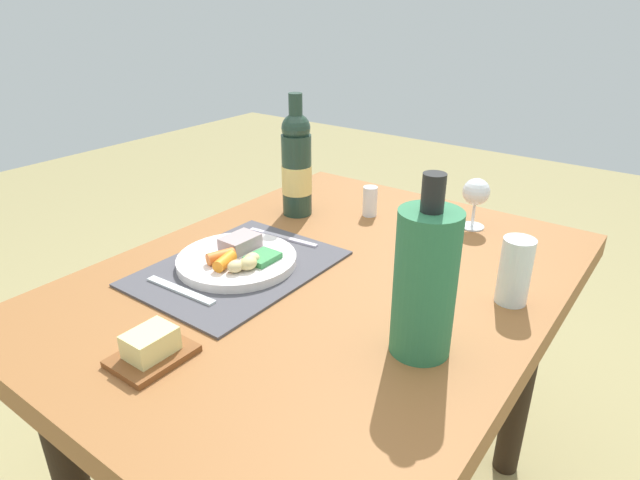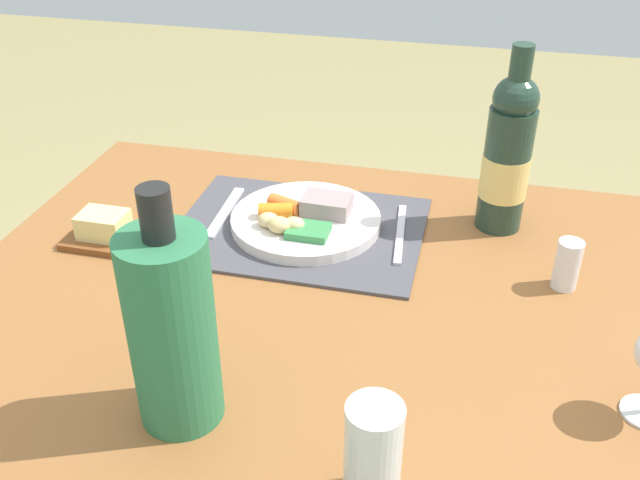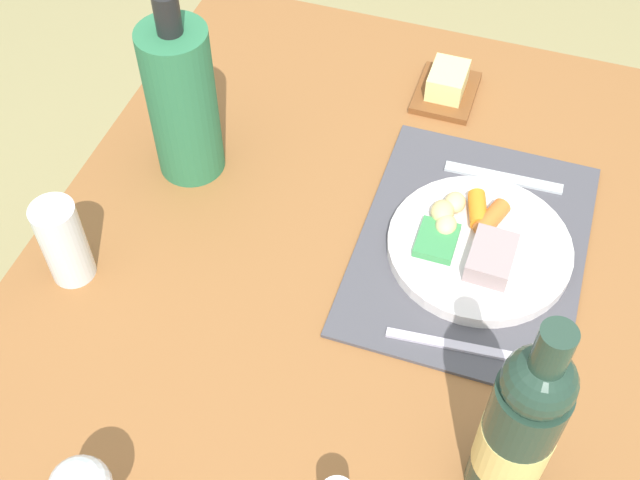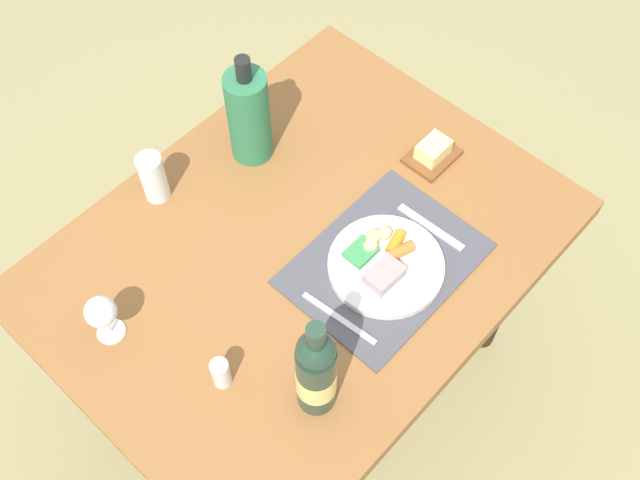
{
  "view_description": "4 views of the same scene",
  "coord_description": "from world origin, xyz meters",
  "px_view_note": "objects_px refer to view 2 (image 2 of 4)",
  "views": [
    {
      "loc": [
        0.84,
        0.6,
        1.33
      ],
      "look_at": [
        -0.08,
        -0.07,
        0.81
      ],
      "focal_mm": 30.24,
      "sensor_mm": 36.0,
      "label": 1
    },
    {
      "loc": [
        -0.2,
        0.87,
        1.43
      ],
      "look_at": [
        0.01,
        0.01,
        0.87
      ],
      "focal_mm": 40.0,
      "sensor_mm": 36.0,
      "label": 2
    },
    {
      "loc": [
        -0.68,
        -0.2,
        1.72
      ],
      "look_at": [
        0.02,
        0.04,
        0.8
      ],
      "focal_mm": 46.06,
      "sensor_mm": 36.0,
      "label": 3
    },
    {
      "loc": [
        -0.65,
        -0.66,
        2.28
      ],
      "look_at": [
        0.03,
        -0.03,
        0.8
      ],
      "focal_mm": 42.65,
      "sensor_mm": 36.0,
      "label": 4
    }
  ],
  "objects_px": {
    "fork": "(400,233)",
    "water_tumbler": "(372,461)",
    "dining_table": "(330,346)",
    "dinner_plate": "(305,219)",
    "butter_dish": "(105,230)",
    "knife": "(225,212)",
    "cooler_bottle": "(172,329)",
    "wine_bottle": "(507,155)",
    "salt_shaker": "(567,265)"
  },
  "relations": [
    {
      "from": "dining_table",
      "to": "salt_shaker",
      "type": "height_order",
      "value": "salt_shaker"
    },
    {
      "from": "wine_bottle",
      "to": "salt_shaker",
      "type": "bearing_deg",
      "value": 122.24
    },
    {
      "from": "salt_shaker",
      "to": "butter_dish",
      "type": "bearing_deg",
      "value": 3.47
    },
    {
      "from": "knife",
      "to": "salt_shaker",
      "type": "distance_m",
      "value": 0.6
    },
    {
      "from": "dining_table",
      "to": "knife",
      "type": "bearing_deg",
      "value": -38.17
    },
    {
      "from": "water_tumbler",
      "to": "knife",
      "type": "bearing_deg",
      "value": -56.07
    },
    {
      "from": "butter_dish",
      "to": "wine_bottle",
      "type": "relative_size",
      "value": 0.4
    },
    {
      "from": "cooler_bottle",
      "to": "knife",
      "type": "bearing_deg",
      "value": -76.0
    },
    {
      "from": "fork",
      "to": "butter_dish",
      "type": "distance_m",
      "value": 0.51
    },
    {
      "from": "dinner_plate",
      "to": "knife",
      "type": "height_order",
      "value": "dinner_plate"
    },
    {
      "from": "fork",
      "to": "wine_bottle",
      "type": "xyz_separation_m",
      "value": [
        -0.16,
        -0.08,
        0.13
      ]
    },
    {
      "from": "dining_table",
      "to": "cooler_bottle",
      "type": "height_order",
      "value": "cooler_bottle"
    },
    {
      "from": "dining_table",
      "to": "water_tumbler",
      "type": "relative_size",
      "value": 8.71
    },
    {
      "from": "fork",
      "to": "water_tumbler",
      "type": "relative_size",
      "value": 1.44
    },
    {
      "from": "knife",
      "to": "dinner_plate",
      "type": "bearing_deg",
      "value": 173.84
    },
    {
      "from": "knife",
      "to": "wine_bottle",
      "type": "distance_m",
      "value": 0.51
    },
    {
      "from": "dining_table",
      "to": "wine_bottle",
      "type": "bearing_deg",
      "value": -131.64
    },
    {
      "from": "dinner_plate",
      "to": "knife",
      "type": "relative_size",
      "value": 1.45
    },
    {
      "from": "dining_table",
      "to": "fork",
      "type": "distance_m",
      "value": 0.24
    },
    {
      "from": "dinner_plate",
      "to": "butter_dish",
      "type": "height_order",
      "value": "dinner_plate"
    },
    {
      "from": "knife",
      "to": "fork",
      "type": "bearing_deg",
      "value": 177.96
    },
    {
      "from": "dinner_plate",
      "to": "salt_shaker",
      "type": "relative_size",
      "value": 3.25
    },
    {
      "from": "dinner_plate",
      "to": "fork",
      "type": "xyz_separation_m",
      "value": [
        -0.17,
        -0.01,
        -0.01
      ]
    },
    {
      "from": "dinner_plate",
      "to": "wine_bottle",
      "type": "distance_m",
      "value": 0.37
    },
    {
      "from": "salt_shaker",
      "to": "fork",
      "type": "bearing_deg",
      "value": -17.43
    },
    {
      "from": "dinner_plate",
      "to": "butter_dish",
      "type": "bearing_deg",
      "value": 20.2
    },
    {
      "from": "dinner_plate",
      "to": "fork",
      "type": "distance_m",
      "value": 0.17
    },
    {
      "from": "water_tumbler",
      "to": "wine_bottle",
      "type": "distance_m",
      "value": 0.65
    },
    {
      "from": "dining_table",
      "to": "butter_dish",
      "type": "bearing_deg",
      "value": -8.24
    },
    {
      "from": "salt_shaker",
      "to": "dining_table",
      "type": "bearing_deg",
      "value": 16.81
    },
    {
      "from": "butter_dish",
      "to": "knife",
      "type": "bearing_deg",
      "value": -142.52
    },
    {
      "from": "dinner_plate",
      "to": "knife",
      "type": "bearing_deg",
      "value": -4.05
    },
    {
      "from": "dining_table",
      "to": "dinner_plate",
      "type": "height_order",
      "value": "dinner_plate"
    },
    {
      "from": "water_tumbler",
      "to": "wine_bottle",
      "type": "relative_size",
      "value": 0.41
    },
    {
      "from": "butter_dish",
      "to": "dinner_plate",
      "type": "bearing_deg",
      "value": -159.8
    },
    {
      "from": "cooler_bottle",
      "to": "butter_dish",
      "type": "xyz_separation_m",
      "value": [
        0.29,
        -0.35,
        -0.11
      ]
    },
    {
      "from": "dining_table",
      "to": "butter_dish",
      "type": "relative_size",
      "value": 9.12
    },
    {
      "from": "butter_dish",
      "to": "wine_bottle",
      "type": "bearing_deg",
      "value": -161.86
    },
    {
      "from": "knife",
      "to": "wine_bottle",
      "type": "xyz_separation_m",
      "value": [
        -0.49,
        -0.08,
        0.13
      ]
    },
    {
      "from": "knife",
      "to": "cooler_bottle",
      "type": "relative_size",
      "value": 0.58
    },
    {
      "from": "cooler_bottle",
      "to": "wine_bottle",
      "type": "height_order",
      "value": "wine_bottle"
    },
    {
      "from": "fork",
      "to": "salt_shaker",
      "type": "xyz_separation_m",
      "value": [
        -0.27,
        0.08,
        0.03
      ]
    },
    {
      "from": "butter_dish",
      "to": "salt_shaker",
      "type": "height_order",
      "value": "salt_shaker"
    },
    {
      "from": "water_tumbler",
      "to": "fork",
      "type": "bearing_deg",
      "value": -85.16
    },
    {
      "from": "cooler_bottle",
      "to": "butter_dish",
      "type": "relative_size",
      "value": 2.43
    },
    {
      "from": "fork",
      "to": "water_tumbler",
      "type": "distance_m",
      "value": 0.56
    },
    {
      "from": "dinner_plate",
      "to": "butter_dish",
      "type": "relative_size",
      "value": 2.05
    },
    {
      "from": "salt_shaker",
      "to": "wine_bottle",
      "type": "bearing_deg",
      "value": -57.76
    },
    {
      "from": "salt_shaker",
      "to": "wine_bottle",
      "type": "distance_m",
      "value": 0.22
    },
    {
      "from": "dining_table",
      "to": "fork",
      "type": "xyz_separation_m",
      "value": [
        -0.08,
        -0.19,
        0.11
      ]
    }
  ]
}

